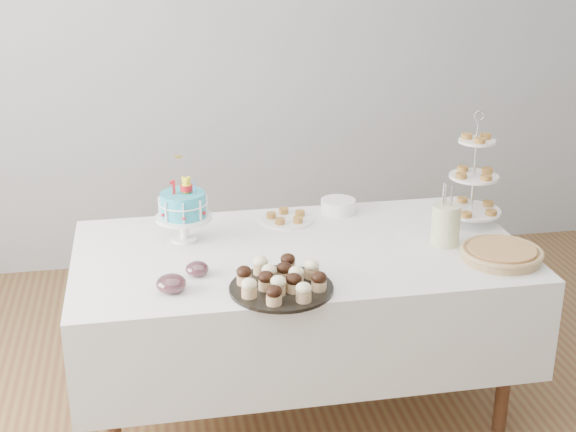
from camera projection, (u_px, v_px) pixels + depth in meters
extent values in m
cube|color=#929496|center=(244.00, 49.00, 4.79)|extent=(5.00, 0.04, 2.70)
cube|color=silver|center=(300.00, 296.00, 3.52)|extent=(1.92, 1.02, 0.45)
cylinder|color=#52301C|center=(111.00, 404.00, 3.11)|extent=(0.06, 0.06, 0.67)
cylinder|color=#52301C|center=(506.00, 363.00, 3.40)|extent=(0.06, 0.06, 0.67)
cylinder|color=#52301C|center=(114.00, 315.00, 3.79)|extent=(0.06, 0.06, 0.67)
cylinder|color=#52301C|center=(443.00, 287.00, 4.07)|extent=(0.06, 0.06, 0.67)
cylinder|color=#2DABC3|center=(183.00, 204.00, 3.47)|extent=(0.19, 0.19, 0.11)
torus|color=white|center=(183.00, 203.00, 3.46)|extent=(0.21, 0.21, 0.01)
cube|color=red|center=(174.00, 187.00, 3.42)|extent=(0.02, 0.01, 0.06)
cylinder|color=blue|center=(195.00, 187.00, 3.42)|extent=(0.01, 0.01, 0.06)
cylinder|color=silver|center=(180.00, 174.00, 3.44)|extent=(0.00, 0.00, 0.15)
cylinder|color=gold|center=(179.00, 157.00, 3.41)|extent=(0.04, 0.04, 0.01)
cylinder|color=black|center=(281.00, 288.00, 3.07)|extent=(0.40, 0.40, 0.01)
ellipsoid|color=black|center=(261.00, 276.00, 3.04)|extent=(0.06, 0.06, 0.04)
ellipsoid|color=#FCF0C3|center=(301.00, 273.00, 3.06)|extent=(0.06, 0.06, 0.04)
cylinder|color=tan|center=(501.00, 256.00, 3.32)|extent=(0.32, 0.32, 0.04)
cylinder|color=#A87541|center=(502.00, 250.00, 3.32)|extent=(0.28, 0.28, 0.02)
torus|color=tan|center=(502.00, 251.00, 3.32)|extent=(0.34, 0.34, 0.02)
cylinder|color=silver|center=(474.00, 172.00, 3.64)|extent=(0.01, 0.01, 0.49)
cylinder|color=white|center=(471.00, 211.00, 3.71)|extent=(0.27, 0.27, 0.01)
cylinder|color=white|center=(474.00, 176.00, 3.65)|extent=(0.23, 0.23, 0.01)
cylinder|color=white|center=(477.00, 141.00, 3.59)|extent=(0.17, 0.17, 0.01)
torus|color=silver|center=(479.00, 116.00, 3.54)|extent=(0.05, 0.01, 0.05)
cylinder|color=white|center=(338.00, 206.00, 3.84)|extent=(0.17, 0.17, 0.06)
cylinder|color=white|center=(287.00, 220.00, 3.74)|extent=(0.25, 0.25, 0.01)
ellipsoid|color=silver|center=(171.00, 284.00, 3.05)|extent=(0.12, 0.12, 0.07)
cylinder|color=maroon|center=(171.00, 285.00, 3.05)|extent=(0.08, 0.08, 0.03)
ellipsoid|color=silver|center=(197.00, 269.00, 3.19)|extent=(0.09, 0.09, 0.06)
cylinder|color=maroon|center=(197.00, 270.00, 3.19)|extent=(0.07, 0.07, 0.03)
cylinder|color=white|center=(446.00, 225.00, 3.46)|extent=(0.12, 0.12, 0.18)
cylinder|color=white|center=(459.00, 220.00, 3.47)|extent=(0.01, 0.01, 0.10)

